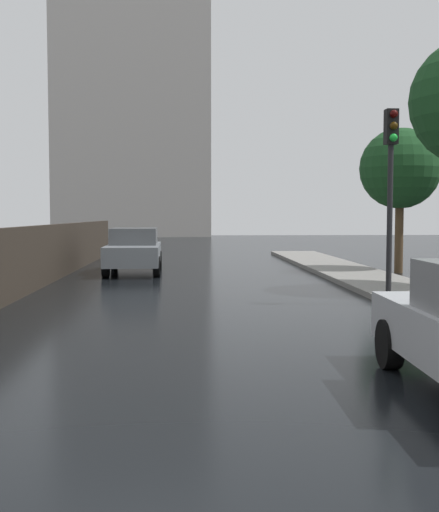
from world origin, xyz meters
name	(u,v)px	position (x,y,z in m)	size (l,w,h in m)	color
car_grey_mid_road	(134,250)	(-2.07, 19.47, 0.79)	(1.89, 4.57, 1.53)	slate
traffic_light	(391,167)	(4.12, 11.28, 3.00)	(0.26, 0.39, 4.10)	black
street_tree_near	(400,169)	(6.94, 19.09, 3.52)	(2.72, 2.72, 4.91)	#4C3823
distant_tower	(131,107)	(-5.40, 58.57, 11.98)	(14.69, 9.45, 23.96)	#9E9993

